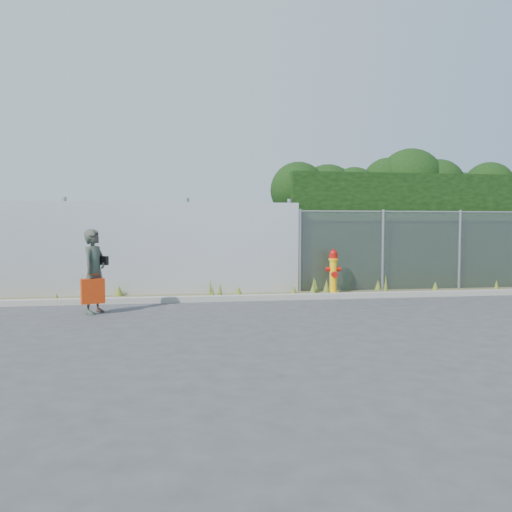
{
  "coord_description": "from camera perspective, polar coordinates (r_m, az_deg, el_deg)",
  "views": [
    {
      "loc": [
        -1.91,
        -8.94,
        1.61
      ],
      "look_at": [
        -0.3,
        1.4,
        1.0
      ],
      "focal_mm": 35.0,
      "sensor_mm": 36.0,
      "label": 1
    }
  ],
  "objects": [
    {
      "name": "ground",
      "position": [
        9.29,
        3.18,
        -6.65
      ],
      "size": [
        80.0,
        80.0,
        0.0
      ],
      "primitive_type": "plane",
      "color": "#3B3A3D",
      "rests_on": "ground"
    },
    {
      "name": "curb",
      "position": [
        11.02,
        1.22,
        -4.75
      ],
      "size": [
        16.0,
        0.22,
        0.12
      ],
      "primitive_type": "cube",
      "color": "gray",
      "rests_on": "ground"
    },
    {
      "name": "weed_strip",
      "position": [
        11.45,
        -3.14,
        -4.23
      ],
      "size": [
        16.0,
        1.29,
        0.55
      ],
      "color": "brown",
      "rests_on": "ground"
    },
    {
      "name": "corrugated_fence",
      "position": [
        12.04,
        -15.21,
        0.8
      ],
      "size": [
        8.5,
        0.21,
        2.3
      ],
      "color": "silver",
      "rests_on": "ground"
    },
    {
      "name": "chainlink_fence",
      "position": [
        13.45,
        18.41,
        0.69
      ],
      "size": [
        6.5,
        0.07,
        2.05
      ],
      "color": "gray",
      "rests_on": "ground"
    },
    {
      "name": "hedge",
      "position": [
        14.41,
        16.75,
        4.79
      ],
      "size": [
        7.7,
        1.84,
        3.77
      ],
      "color": "black",
      "rests_on": "ground"
    },
    {
      "name": "fire_hydrant",
      "position": [
        12.16,
        8.83,
        -1.81
      ],
      "size": [
        0.36,
        0.33,
        1.09
      ],
      "rotation": [
        0.0,
        0.0,
        -0.09
      ],
      "color": "#FBB50D",
      "rests_on": "ground"
    },
    {
      "name": "woman",
      "position": [
        9.75,
        -17.97,
        -1.68
      ],
      "size": [
        0.58,
        0.68,
        1.57
      ],
      "primitive_type": "imported",
      "rotation": [
        0.0,
        0.0,
        1.14
      ],
      "color": "#10674E",
      "rests_on": "ground"
    },
    {
      "name": "red_tote_bag",
      "position": [
        9.63,
        -18.16,
        -3.83
      ],
      "size": [
        0.41,
        0.15,
        0.54
      ],
      "rotation": [
        0.0,
        0.0,
        0.35
      ],
      "color": "red"
    },
    {
      "name": "black_shoulder_bag",
      "position": [
        9.82,
        -17.18,
        -0.5
      ],
      "size": [
        0.22,
        0.09,
        0.17
      ],
      "rotation": [
        0.0,
        0.0,
        -0.31
      ],
      "color": "black"
    }
  ]
}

